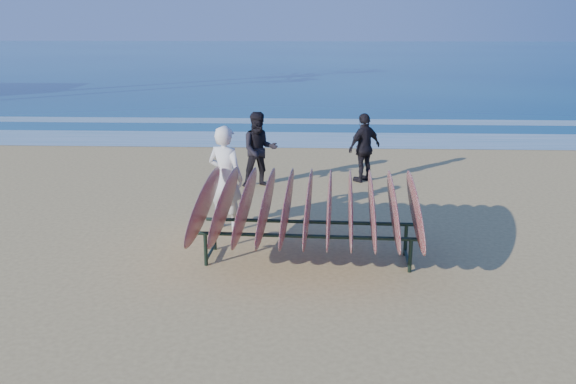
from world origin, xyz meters
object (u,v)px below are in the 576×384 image
(person_dark_b, at_px, (364,148))
(person_white, at_px, (226,178))
(surfboard_rack, at_px, (308,206))
(person_dark_a, at_px, (259,150))

(person_dark_b, bearing_deg, person_white, 11.88)
(surfboard_rack, bearing_deg, person_white, 137.54)
(surfboard_rack, height_order, person_white, person_white)
(surfboard_rack, bearing_deg, person_dark_a, 106.99)
(person_white, bearing_deg, surfboard_rack, 160.65)
(surfboard_rack, relative_size, person_dark_a, 2.01)
(person_white, distance_m, person_dark_a, 2.79)
(person_white, relative_size, person_dark_b, 1.17)
(person_white, height_order, person_dark_b, person_white)
(person_dark_a, bearing_deg, person_white, -111.59)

